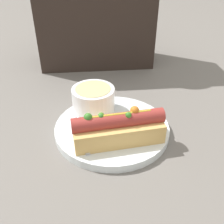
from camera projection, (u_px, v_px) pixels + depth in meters
The scene contains 5 objects.
ground_plane at pixel (112, 132), 0.57m from camera, with size 4.00×4.00×0.00m, color slate.
dinner_plate at pixel (112, 128), 0.57m from camera, with size 0.25×0.25×0.02m.
hot_dog at pixel (118, 128), 0.51m from camera, with size 0.18×0.08×0.07m.
soup_bowl at pixel (93, 99), 0.59m from camera, with size 0.10×0.10×0.06m.
spoon at pixel (82, 120), 0.57m from camera, with size 0.03×0.15×0.01m.
Camera 1 is at (-0.04, -0.45, 0.36)m, focal length 42.00 mm.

